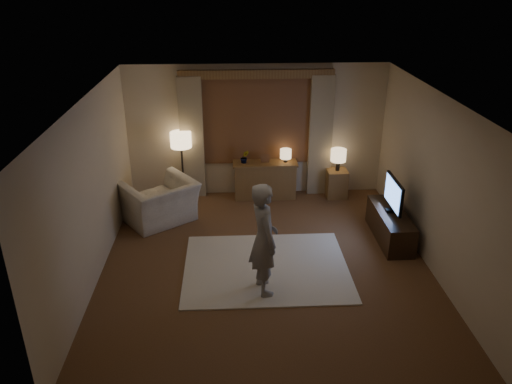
{
  "coord_description": "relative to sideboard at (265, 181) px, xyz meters",
  "views": [
    {
      "loc": [
        -0.49,
        -6.59,
        4.22
      ],
      "look_at": [
        -0.12,
        0.6,
        0.97
      ],
      "focal_mm": 35.0,
      "sensor_mm": 36.0,
      "label": 1
    }
  ],
  "objects": [
    {
      "name": "tv",
      "position": [
        1.99,
        -1.8,
        0.47
      ],
      "size": [
        0.2,
        0.81,
        0.59
      ],
      "color": "black",
      "rests_on": "tv_stand"
    },
    {
      "name": "plant",
      "position": [
        -0.4,
        0.0,
        0.5
      ],
      "size": [
        0.17,
        0.13,
        0.3
      ],
      "primitive_type": "imported",
      "color": "#999999",
      "rests_on": "sideboard"
    },
    {
      "name": "picture_frame",
      "position": [
        0.0,
        0.0,
        0.45
      ],
      "size": [
        0.16,
        0.02,
        0.2
      ],
      "primitive_type": "cube",
      "color": "brown",
      "rests_on": "sideboard"
    },
    {
      "name": "person",
      "position": [
        -0.24,
        -3.18,
        0.49
      ],
      "size": [
        0.53,
        0.68,
        1.64
      ],
      "primitive_type": "imported",
      "rotation": [
        0.0,
        0.0,
        1.82
      ],
      "color": "gray",
      "rests_on": "rug"
    },
    {
      "name": "tv_stand",
      "position": [
        1.99,
        -1.8,
        -0.1
      ],
      "size": [
        0.45,
        1.4,
        0.5
      ],
      "primitive_type": "cube",
      "color": "black",
      "rests_on": "floor"
    },
    {
      "name": "rug",
      "position": [
        -0.16,
        -2.6,
        -0.34
      ],
      "size": [
        2.5,
        2.0,
        0.02
      ],
      "primitive_type": "cube",
      "color": "beige",
      "rests_on": "floor"
    },
    {
      "name": "armchair",
      "position": [
        -1.96,
        -0.95,
        0.03
      ],
      "size": [
        1.56,
        1.52,
        0.77
      ],
      "primitive_type": "imported",
      "rotation": [
        0.0,
        0.0,
        -2.52
      ],
      "color": "beige",
      "rests_on": "floor"
    },
    {
      "name": "floor_lamp",
      "position": [
        -1.61,
        0.0,
        0.81
      ],
      "size": [
        0.4,
        0.4,
        1.38
      ],
      "color": "black",
      "rests_on": "floor"
    },
    {
      "name": "room",
      "position": [
        -0.16,
        -2.0,
        0.98
      ],
      "size": [
        5.04,
        5.54,
        2.64
      ],
      "color": "brown",
      "rests_on": "ground"
    },
    {
      "name": "side_table",
      "position": [
        1.43,
        -0.05,
        -0.07
      ],
      "size": [
        0.4,
        0.4,
        0.56
      ],
      "primitive_type": "cube",
      "color": "brown",
      "rests_on": "floor"
    },
    {
      "name": "table_lamp_side",
      "position": [
        1.43,
        -0.05,
        0.52
      ],
      "size": [
        0.3,
        0.3,
        0.44
      ],
      "color": "black",
      "rests_on": "side_table"
    },
    {
      "name": "sideboard",
      "position": [
        0.0,
        0.0,
        0.0
      ],
      "size": [
        1.2,
        0.4,
        0.7
      ],
      "primitive_type": "cube",
      "color": "brown",
      "rests_on": "floor"
    },
    {
      "name": "table_lamp_sideboard",
      "position": [
        0.4,
        0.0,
        0.55
      ],
      "size": [
        0.22,
        0.22,
        0.3
      ],
      "color": "black",
      "rests_on": "sideboard"
    }
  ]
}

